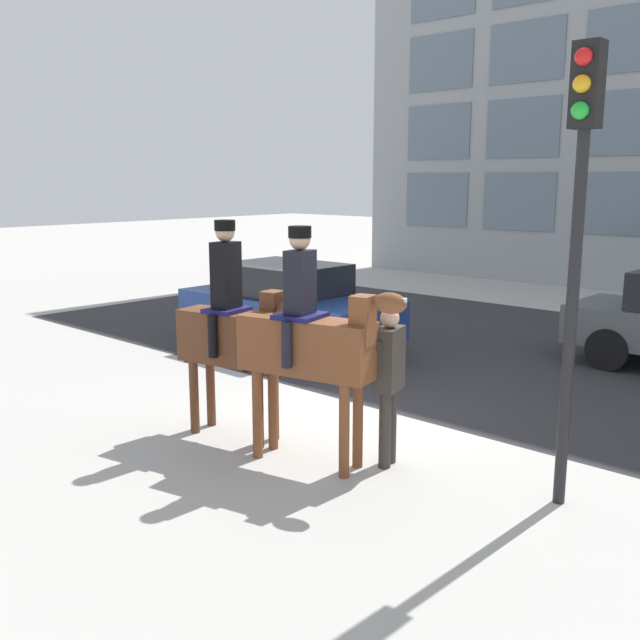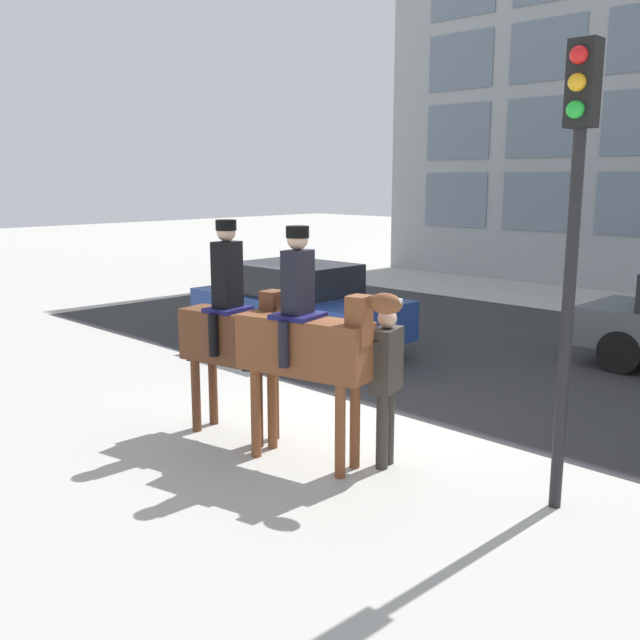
{
  "view_description": "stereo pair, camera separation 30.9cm",
  "coord_description": "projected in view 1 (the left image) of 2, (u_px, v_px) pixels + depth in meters",
  "views": [
    {
      "loc": [
        5.58,
        -6.78,
        3.01
      ],
      "look_at": [
        0.25,
        -0.87,
        1.44
      ],
      "focal_mm": 40.0,
      "sensor_mm": 36.0,
      "label": 1
    },
    {
      "loc": [
        5.81,
        -6.57,
        3.01
      ],
      "look_at": [
        0.25,
        -0.87,
        1.44
      ],
      "focal_mm": 40.0,
      "sensor_mm": 36.0,
      "label": 2
    }
  ],
  "objects": [
    {
      "name": "road_surface",
      "position": [
        521.0,
        352.0,
        12.65
      ],
      "size": [
        19.38,
        8.5,
        0.01
      ],
      "color": "#2D2D30",
      "rests_on": "ground_plane"
    },
    {
      "name": "ground_plane",
      "position": [
        351.0,
        417.0,
        9.19
      ],
      "size": [
        80.0,
        80.0,
        0.0
      ],
      "primitive_type": "plane",
      "color": "#B2AFA8"
    },
    {
      "name": "street_car_near_lane",
      "position": [
        287.0,
        305.0,
        12.85
      ],
      "size": [
        4.03,
        1.91,
        1.54
      ],
      "color": "navy",
      "rests_on": "ground_plane"
    },
    {
      "name": "mounted_horse_lead",
      "position": [
        234.0,
        330.0,
        8.27
      ],
      "size": [
        1.78,
        0.69,
        2.56
      ],
      "rotation": [
        0.0,
        0.0,
        0.19
      ],
      "color": "#59331E",
      "rests_on": "ground_plane"
    },
    {
      "name": "pedestrian_bystander",
      "position": [
        387.0,
        375.0,
        7.47
      ],
      "size": [
        0.8,
        0.6,
        1.71
      ],
      "rotation": [
        0.0,
        0.0,
        -2.87
      ],
      "color": "#332D28",
      "rests_on": "ground_plane"
    },
    {
      "name": "traffic_light",
      "position": [
        578.0,
        207.0,
        6.23
      ],
      "size": [
        0.24,
        0.29,
        4.16
      ],
      "color": "black",
      "rests_on": "ground_plane"
    },
    {
      "name": "mounted_horse_companion",
      "position": [
        310.0,
        341.0,
        7.46
      ],
      "size": [
        1.93,
        0.75,
        2.55
      ],
      "rotation": [
        0.0,
        0.0,
        0.21
      ],
      "color": "brown",
      "rests_on": "ground_plane"
    }
  ]
}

